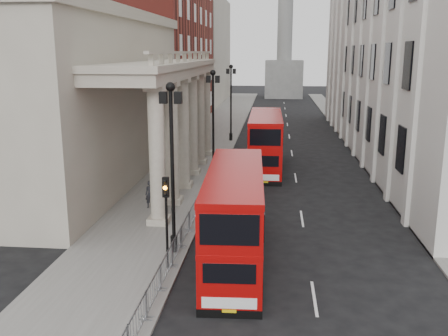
# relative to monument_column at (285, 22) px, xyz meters

# --- Properties ---
(ground) EXTENTS (260.00, 260.00, 0.00)m
(ground) POSITION_rel_monument_column_xyz_m (-6.00, -92.00, -15.98)
(ground) COLOR black
(ground) RESTS_ON ground
(sidewalk_west) EXTENTS (6.00, 140.00, 0.12)m
(sidewalk_west) POSITION_rel_monument_column_xyz_m (-9.00, -62.00, -15.92)
(sidewalk_west) COLOR slate
(sidewalk_west) RESTS_ON ground
(sidewalk_east) EXTENTS (3.00, 140.00, 0.12)m
(sidewalk_east) POSITION_rel_monument_column_xyz_m (7.50, -62.00, -15.92)
(sidewalk_east) COLOR slate
(sidewalk_east) RESTS_ON ground
(kerb) EXTENTS (0.20, 140.00, 0.14)m
(kerb) POSITION_rel_monument_column_xyz_m (-6.05, -62.00, -15.91)
(kerb) COLOR slate
(kerb) RESTS_ON ground
(portico_building) EXTENTS (9.00, 28.00, 12.00)m
(portico_building) POSITION_rel_monument_column_xyz_m (-16.50, -74.00, -9.98)
(portico_building) COLOR gray
(portico_building) RESTS_ON ground
(brick_building) EXTENTS (9.00, 32.00, 22.00)m
(brick_building) POSITION_rel_monument_column_xyz_m (-16.50, -44.00, -4.98)
(brick_building) COLOR maroon
(brick_building) RESTS_ON ground
(west_building_far) EXTENTS (9.00, 30.00, 20.00)m
(west_building_far) POSITION_rel_monument_column_xyz_m (-16.50, -12.00, -5.98)
(west_building_far) COLOR gray
(west_building_far) RESTS_ON ground
(east_building) EXTENTS (8.00, 55.00, 25.00)m
(east_building) POSITION_rel_monument_column_xyz_m (10.00, -60.00, -3.48)
(east_building) COLOR beige
(east_building) RESTS_ON ground
(monument_column) EXTENTS (8.00, 8.00, 54.20)m
(monument_column) POSITION_rel_monument_column_xyz_m (0.00, 0.00, 0.00)
(monument_column) COLOR #60605E
(monument_column) RESTS_ON ground
(lamp_post_south) EXTENTS (1.05, 0.44, 8.32)m
(lamp_post_south) POSITION_rel_monument_column_xyz_m (-6.60, -88.00, -11.07)
(lamp_post_south) COLOR black
(lamp_post_south) RESTS_ON sidewalk_west
(lamp_post_mid) EXTENTS (1.05, 0.44, 8.32)m
(lamp_post_mid) POSITION_rel_monument_column_xyz_m (-6.60, -72.00, -11.07)
(lamp_post_mid) COLOR black
(lamp_post_mid) RESTS_ON sidewalk_west
(lamp_post_north) EXTENTS (1.05, 0.44, 8.32)m
(lamp_post_north) POSITION_rel_monument_column_xyz_m (-6.60, -56.00, -11.07)
(lamp_post_north) COLOR black
(lamp_post_north) RESTS_ON sidewalk_west
(traffic_light) EXTENTS (0.28, 0.33, 4.30)m
(traffic_light) POSITION_rel_monument_column_xyz_m (-6.50, -90.02, -12.88)
(traffic_light) COLOR black
(traffic_light) RESTS_ON sidewalk_west
(crowd_barriers) EXTENTS (0.50, 18.75, 1.10)m
(crowd_barriers) POSITION_rel_monument_column_xyz_m (-6.35, -89.78, -15.31)
(crowd_barriers) COLOR gray
(crowd_barriers) RESTS_ON sidewalk_west
(bus_near) EXTENTS (2.94, 10.52, 4.50)m
(bus_near) POSITION_rel_monument_column_xyz_m (-3.53, -88.77, -13.63)
(bus_near) COLOR #9E0707
(bus_near) RESTS_ON ground
(bus_far) EXTENTS (2.78, 10.93, 4.71)m
(bus_far) POSITION_rel_monument_column_xyz_m (-2.49, -69.39, -13.52)
(bus_far) COLOR #A40807
(bus_far) RESTS_ON ground
(pedestrian_a) EXTENTS (0.71, 0.54, 1.75)m
(pedestrian_a) POSITION_rel_monument_column_xyz_m (-9.50, -81.17, -14.98)
(pedestrian_a) COLOR black
(pedestrian_a) RESTS_ON sidewalk_west
(pedestrian_b) EXTENTS (1.03, 0.98, 1.67)m
(pedestrian_b) POSITION_rel_monument_column_xyz_m (-9.96, -76.32, -15.03)
(pedestrian_b) COLOR black
(pedestrian_b) RESTS_ON sidewalk_west
(pedestrian_c) EXTENTS (0.95, 0.72, 1.75)m
(pedestrian_c) POSITION_rel_monument_column_xyz_m (-8.86, -73.28, -14.99)
(pedestrian_c) COLOR black
(pedestrian_c) RESTS_ON sidewalk_west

